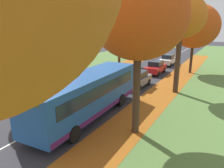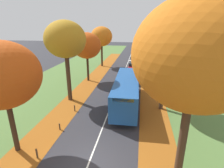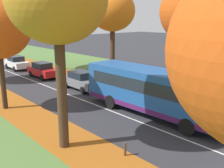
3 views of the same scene
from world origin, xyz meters
name	(u,v)px [view 1 (image 1 of 3)]	position (x,y,z in m)	size (l,w,h in m)	color
grass_verge_left	(67,71)	(-9.20, 20.00, 0.00)	(12.00, 90.00, 0.01)	#517538
leaf_litter_left	(64,87)	(-4.60, 14.00, 0.01)	(2.80, 60.00, 0.00)	#9E5619
grass_verge_right	(218,92)	(9.20, 20.00, 0.00)	(12.00, 90.00, 0.01)	#517538
leaf_litter_right	(151,103)	(4.60, 14.00, 0.01)	(2.80, 60.00, 0.00)	#9E5619
road_centre_line	(130,80)	(0.00, 20.00, 0.00)	(0.12, 80.00, 0.01)	silver
tree_left_near	(14,13)	(-5.15, 9.54, 7.02)	(4.49, 4.49, 9.11)	#422D1E
tree_left_mid	(76,30)	(-5.21, 17.21, 5.51)	(4.36, 4.36, 7.50)	#382619
tree_left_far	(119,24)	(-5.24, 27.54, 6.17)	(4.44, 4.44, 8.20)	#422D1E
tree_right_near	(139,16)	(5.39, 8.89, 6.65)	(5.17, 5.17, 9.01)	#422D1E
tree_right_mid	(181,17)	(5.66, 17.85, 6.81)	(4.25, 4.25, 8.80)	#422D1E
tree_right_far	(194,26)	(5.39, 27.08, 5.90)	(6.02, 6.02, 8.62)	#382619
bollard_third	(8,110)	(-3.55, 6.83, 0.33)	(0.12, 0.12, 0.66)	#4C3823
bus	(87,93)	(1.63, 9.36, 1.70)	(2.86, 10.46, 2.98)	#1E5199
car_grey_lead	(137,79)	(1.81, 17.76, 0.81)	(1.80, 4.21, 1.62)	slate
car_red_following	(156,67)	(1.56, 24.46, 0.81)	(1.79, 4.20, 1.62)	#B21919
car_white_third_in_line	(168,60)	(1.40, 30.98, 0.81)	(1.87, 4.24, 1.62)	silver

